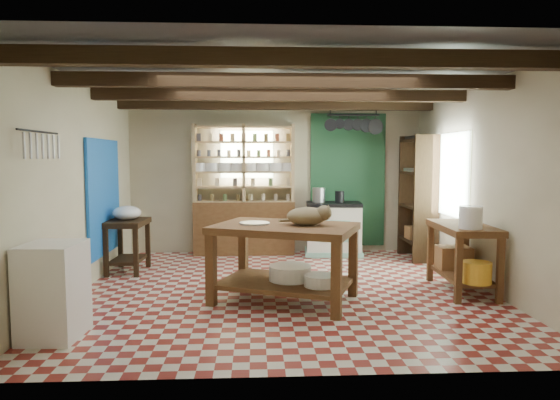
{
  "coord_description": "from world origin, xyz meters",
  "views": [
    {
      "loc": [
        -0.37,
        -6.13,
        1.66
      ],
      "look_at": [
        -0.04,
        0.3,
        1.1
      ],
      "focal_mm": 32.0,
      "sensor_mm": 36.0,
      "label": 1
    }
  ],
  "objects": [
    {
      "name": "floor",
      "position": [
        0.0,
        0.0,
        -0.01
      ],
      "size": [
        5.0,
        5.0,
        0.02
      ],
      "primitive_type": "cube",
      "color": "maroon",
      "rests_on": "ground"
    },
    {
      "name": "ceiling",
      "position": [
        0.0,
        0.0,
        2.6
      ],
      "size": [
        5.0,
        5.0,
        0.02
      ],
      "primitive_type": "cube",
      "color": "#48474C",
      "rests_on": "wall_back"
    },
    {
      "name": "wall_back",
      "position": [
        0.0,
        2.5,
        1.3
      ],
      "size": [
        5.0,
        0.04,
        2.6
      ],
      "primitive_type": "cube",
      "color": "beige",
      "rests_on": "floor"
    },
    {
      "name": "wall_front",
      "position": [
        0.0,
        -2.5,
        1.3
      ],
      "size": [
        5.0,
        0.04,
        2.6
      ],
      "primitive_type": "cube",
      "color": "beige",
      "rests_on": "floor"
    },
    {
      "name": "wall_left",
      "position": [
        -2.5,
        0.0,
        1.3
      ],
      "size": [
        0.04,
        5.0,
        2.6
      ],
      "primitive_type": "cube",
      "color": "beige",
      "rests_on": "floor"
    },
    {
      "name": "wall_right",
      "position": [
        2.5,
        0.0,
        1.3
      ],
      "size": [
        0.04,
        5.0,
        2.6
      ],
      "primitive_type": "cube",
      "color": "beige",
      "rests_on": "floor"
    },
    {
      "name": "ceiling_beams",
      "position": [
        0.0,
        0.0,
        2.48
      ],
      "size": [
        5.0,
        3.8,
        0.15
      ],
      "primitive_type": "cube",
      "color": "#312011",
      "rests_on": "ceiling"
    },
    {
      "name": "blue_wall_patch",
      "position": [
        -2.47,
        0.9,
        1.1
      ],
      "size": [
        0.04,
        1.4,
        1.6
      ],
      "primitive_type": "cube",
      "color": "blue",
      "rests_on": "wall_left"
    },
    {
      "name": "green_wall_patch",
      "position": [
        1.25,
        2.47,
        1.25
      ],
      "size": [
        1.3,
        0.04,
        2.3
      ],
      "primitive_type": "cube",
      "color": "#1E4C2D",
      "rests_on": "wall_back"
    },
    {
      "name": "window_back",
      "position": [
        -0.5,
        2.48,
        1.7
      ],
      "size": [
        0.9,
        0.02,
        0.8
      ],
      "primitive_type": "cube",
      "color": "white",
      "rests_on": "wall_back"
    },
    {
      "name": "window_right",
      "position": [
        2.48,
        1.0,
        1.4
      ],
      "size": [
        0.02,
        1.3,
        1.2
      ],
      "primitive_type": "cube",
      "color": "white",
      "rests_on": "wall_right"
    },
    {
      "name": "utensil_rail",
      "position": [
        -2.44,
        -1.2,
        1.78
      ],
      "size": [
        0.06,
        0.9,
        0.28
      ],
      "primitive_type": "cube",
      "color": "black",
      "rests_on": "wall_left"
    },
    {
      "name": "pot_rack",
      "position": [
        1.25,
        2.05,
        2.18
      ],
      "size": [
        0.86,
        0.12,
        0.36
      ],
      "primitive_type": "cube",
      "color": "black",
      "rests_on": "ceiling"
    },
    {
      "name": "shelving_unit",
      "position": [
        -0.55,
        2.31,
        1.1
      ],
      "size": [
        1.7,
        0.34,
        2.2
      ],
      "primitive_type": "cube",
      "color": "tan",
      "rests_on": "floor"
    },
    {
      "name": "tall_rack",
      "position": [
        2.28,
        1.8,
        1.0
      ],
      "size": [
        0.4,
        0.86,
        2.0
      ],
      "primitive_type": "cube",
      "color": "#312011",
      "rests_on": "floor"
    },
    {
      "name": "work_table",
      "position": [
        -0.03,
        -0.5,
        0.44
      ],
      "size": [
        1.84,
        1.55,
        0.88
      ],
      "primitive_type": "cube",
      "rotation": [
        0.0,
        0.0,
        -0.39
      ],
      "color": "brown",
      "rests_on": "floor"
    },
    {
      "name": "stove",
      "position": [
        0.96,
        2.15,
        0.45
      ],
      "size": [
        0.96,
        0.69,
        0.89
      ],
      "primitive_type": "cube",
      "rotation": [
        0.0,
        0.0,
        -0.08
      ],
      "color": "beige",
      "rests_on": "floor"
    },
    {
      "name": "prep_table",
      "position": [
        -2.2,
        1.06,
        0.38
      ],
      "size": [
        0.55,
        0.77,
        0.76
      ],
      "primitive_type": "cube",
      "rotation": [
        0.0,
        0.0,
        -0.04
      ],
      "color": "#312011",
      "rests_on": "floor"
    },
    {
      "name": "white_cabinet",
      "position": [
        -2.22,
        -1.56,
        0.44
      ],
      "size": [
        0.51,
        0.61,
        0.87
      ],
      "primitive_type": "cube",
      "rotation": [
        0.0,
        0.0,
        -0.05
      ],
      "color": "white",
      "rests_on": "floor"
    },
    {
      "name": "right_counter",
      "position": [
        2.18,
        -0.21,
        0.42
      ],
      "size": [
        0.64,
        1.19,
        0.83
      ],
      "primitive_type": "cube",
      "rotation": [
        0.0,
        0.0,
        -0.05
      ],
      "color": "brown",
      "rests_on": "floor"
    },
    {
      "name": "cat",
      "position": [
        0.22,
        -0.55,
        0.99
      ],
      "size": [
        0.52,
        0.44,
        0.21
      ],
      "primitive_type": "ellipsoid",
      "rotation": [
        0.0,
        0.0,
        -0.21
      ],
      "color": "#927E55",
      "rests_on": "work_table"
    },
    {
      "name": "steel_tray",
      "position": [
        -0.37,
        -0.42,
        0.89
      ],
      "size": [
        0.46,
        0.46,
        0.02
      ],
      "primitive_type": "cylinder",
      "rotation": [
        0.0,
        0.0,
        -0.39
      ],
      "color": "#A5A4AC",
      "rests_on": "work_table"
    },
    {
      "name": "basin_large",
      "position": [
        0.03,
        -0.48,
        0.32
      ],
      "size": [
        0.64,
        0.64,
        0.17
      ],
      "primitive_type": "cylinder",
      "rotation": [
        0.0,
        0.0,
        -0.39
      ],
      "color": "white",
      "rests_on": "work_table"
    },
    {
      "name": "basin_small",
      "position": [
        0.35,
        -0.77,
        0.3
      ],
      "size": [
        0.47,
        0.47,
        0.13
      ],
      "primitive_type": "cylinder",
      "rotation": [
        0.0,
        0.0,
        -0.39
      ],
      "color": "white",
      "rests_on": "work_table"
    },
    {
      "name": "kettle_left",
      "position": [
        0.71,
        2.17,
        1.02
      ],
      "size": [
        0.23,
        0.23,
        0.25
      ],
      "primitive_type": "cylinder",
      "rotation": [
        0.0,
        0.0,
        -0.08
      ],
      "color": "#A5A4AC",
      "rests_on": "stove"
    },
    {
      "name": "kettle_right",
      "position": [
        1.06,
        2.14,
        0.99
      ],
      "size": [
        0.16,
        0.16,
        0.19
      ],
      "primitive_type": "cylinder",
      "rotation": [
        0.0,
        0.0,
        -0.08
      ],
      "color": "black",
      "rests_on": "stove"
    },
    {
      "name": "enamel_bowl",
      "position": [
        -2.2,
        1.06,
        0.86
      ],
      "size": [
        0.42,
        0.42,
        0.2
      ],
      "primitive_type": "ellipsoid",
      "rotation": [
        0.0,
        0.0,
        -0.04
      ],
      "color": "white",
      "rests_on": "prep_table"
    },
    {
      "name": "white_bucket",
      "position": [
        2.11,
        -0.56,
        0.96
      ],
      "size": [
        0.27,
        0.27,
        0.26
      ],
      "primitive_type": "cylinder",
      "rotation": [
        0.0,
        0.0,
        -0.05
      ],
      "color": "white",
      "rests_on": "right_counter"
    },
    {
      "name": "wicker_basket",
      "position": [
        2.19,
        0.09,
        0.36
      ],
      "size": [
        0.42,
        0.34,
        0.28
      ],
      "primitive_type": "cube",
      "rotation": [
        0.0,
        0.0,
        -0.05
      ],
      "color": "#96683C",
      "rests_on": "right_counter"
    },
    {
      "name": "yellow_tub",
      "position": [
        2.16,
        -0.66,
        0.34
      ],
      "size": [
        0.35,
        0.35,
        0.24
      ],
      "primitive_type": "cylinder",
      "rotation": [
        0.0,
        0.0,
        -0.05
      ],
      "color": "gold",
      "rests_on": "right_counter"
    }
  ]
}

